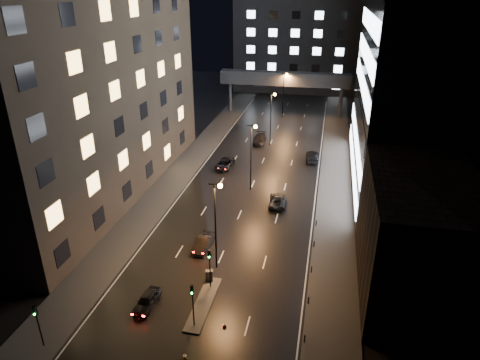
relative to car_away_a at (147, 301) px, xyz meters
The scene contains 26 objects.
ground 39.72m from the car_away_a, 82.94° to the left, with size 160.00×160.00×0.00m, color black.
sidewalk_left 35.26m from the car_away_a, 102.49° to the left, with size 5.00×110.00×0.15m, color #383533.
sidewalk_right 38.56m from the car_away_a, 63.21° to the left, with size 5.00×110.00×0.15m, color #383533.
building_left 35.11m from the car_away_a, 126.96° to the left, with size 15.00×48.00×40.00m, color #2D2319.
building_right_low 26.80m from the car_away_a, 18.69° to the left, with size 10.00×18.00×12.00m, color black.
building_right_glass 51.22m from the car_away_a, 49.85° to the left, with size 20.00×36.00×45.00m, color black.
building_far 98.25m from the car_away_a, 87.13° to the left, with size 34.00×14.00×25.00m, color #333335.
skybridge 70.01m from the car_away_a, 85.98° to the left, with size 30.00×3.00×10.00m.
median_island 5.40m from the car_away_a, 15.30° to the left, with size 1.60×8.00×0.15m, color #383533.
traffic_signal_near 6.93m from the car_away_a, 37.05° to the left, with size 0.28×0.34×4.40m.
traffic_signal_far 5.94m from the car_away_a, 17.07° to the right, with size 0.28×0.34×4.40m.
traffic_signal_corner 9.62m from the car_away_a, 135.13° to the right, with size 0.28×0.34×4.40m.
bollard_row 16.20m from the car_away_a, 21.43° to the left, with size 0.12×25.12×0.90m.
streetlight_near 10.70m from the car_away_a, 55.81° to the left, with size 1.45×0.50×10.15m.
streetlight_mid_a 28.48m from the car_away_a, 79.58° to the left, with size 1.45×0.50×10.15m.
streetlight_mid_b 48.04m from the car_away_a, 83.93° to the left, with size 1.45×0.50×10.15m.
streetlight_far 67.86m from the car_away_a, 85.72° to the left, with size 1.45×0.50×10.15m.
car_away_a is the anchor object (origin of this frame).
car_away_b 11.00m from the car_away_a, 77.27° to the left, with size 1.54×4.43×1.46m, color black.
car_away_c 34.70m from the car_away_a, 91.52° to the left, with size 2.37×5.15×1.43m, color black.
car_away_d 48.43m from the car_away_a, 86.82° to the left, with size 2.21×5.44×1.58m, color black.
car_toward_a 25.21m from the car_away_a, 67.89° to the left, with size 2.26×4.90×1.36m, color black.
car_toward_b 43.34m from the car_away_a, 72.10° to the left, with size 2.22×5.46×1.58m, color black.
utility_cabinet 6.87m from the car_away_a, 45.93° to the left, with size 0.72×0.50×1.18m, color #48484B.
cone_a 7.69m from the car_away_a, 43.70° to the right, with size 0.37×0.37×0.49m, color orange.
cone_b 7.97m from the car_away_a, ahead, with size 0.41×0.41×0.49m, color #F8360D.
Camera 1 is at (10.53, -29.17, 28.07)m, focal length 32.00 mm.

